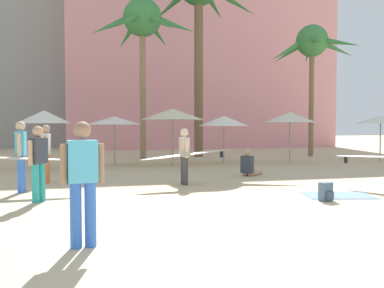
{
  "coord_description": "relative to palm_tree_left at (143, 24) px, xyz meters",
  "views": [
    {
      "loc": [
        -3.14,
        -5.56,
        1.7
      ],
      "look_at": [
        -0.39,
        4.98,
        1.23
      ],
      "focal_mm": 38.84,
      "sensor_mm": 36.0,
      "label": 1
    }
  ],
  "objects": [
    {
      "name": "ground",
      "position": [
        0.14,
        -16.04,
        -6.97
      ],
      "size": [
        120.0,
        120.0,
        0.0
      ],
      "primitive_type": "plane",
      "color": "#C6B28C"
    },
    {
      "name": "hotel_pink",
      "position": [
        6.37,
        13.25,
        1.26
      ],
      "size": [
        21.15,
        10.0,
        16.47
      ],
      "primitive_type": "cube",
      "color": "pink",
      "rests_on": "ground"
    },
    {
      "name": "palm_tree_left",
      "position": [
        0.0,
        0.0,
        0.0
      ],
      "size": [
        5.56,
        5.08,
        8.32
      ],
      "color": "#896B4C",
      "rests_on": "ground"
    },
    {
      "name": "palm_tree_center",
      "position": [
        9.44,
        -0.61,
        -0.79
      ],
      "size": [
        5.1,
        4.99,
        7.37
      ],
      "color": "brown",
      "rests_on": "ground"
    },
    {
      "name": "cafe_umbrella_0",
      "position": [
        6.14,
        -4.34,
        -4.86
      ],
      "size": [
        2.32,
        2.32,
        2.36
      ],
      "color": "gray",
      "rests_on": "ground"
    },
    {
      "name": "cafe_umbrella_1",
      "position": [
        -4.5,
        -4.35,
        -4.91
      ],
      "size": [
        2.06,
        2.06,
        2.32
      ],
      "color": "gray",
      "rests_on": "ground"
    },
    {
      "name": "cafe_umbrella_2",
      "position": [
        10.87,
        -4.52,
        -4.95
      ],
      "size": [
        2.28,
        2.28,
        2.21
      ],
      "color": "gray",
      "rests_on": "ground"
    },
    {
      "name": "cafe_umbrella_3",
      "position": [
        0.7,
        -4.08,
        -4.76
      ],
      "size": [
        2.74,
        2.74,
        2.47
      ],
      "color": "gray",
      "rests_on": "ground"
    },
    {
      "name": "cafe_umbrella_5",
      "position": [
        -1.72,
        -3.45,
        -5.03
      ],
      "size": [
        2.39,
        2.39,
        2.12
      ],
      "color": "gray",
      "rests_on": "ground"
    },
    {
      "name": "cafe_umbrella_6",
      "position": [
        3.22,
        -3.53,
        -5.04
      ],
      "size": [
        2.35,
        2.35,
        2.18
      ],
      "color": "gray",
      "rests_on": "ground"
    },
    {
      "name": "beach_towel",
      "position": [
        3.0,
        -12.74,
        -6.97
      ],
      "size": [
        1.82,
        1.41,
        0.01
      ],
      "primitive_type": "cube",
      "rotation": [
        0.0,
        0.0,
        -0.24
      ],
      "color": "#6684E0",
      "rests_on": "ground"
    },
    {
      "name": "backpack",
      "position": [
        2.32,
        -13.29,
        -6.77
      ],
      "size": [
        0.34,
        0.31,
        0.42
      ],
      "rotation": [
        0.0,
        0.0,
        5.02
      ],
      "color": "#455B72",
      "rests_on": "ground"
    },
    {
      "name": "person_near_right",
      "position": [
        -0.2,
        -10.09,
        -6.08
      ],
      "size": [
        2.79,
        1.03,
        1.63
      ],
      "rotation": [
        0.0,
        0.0,
        3.18
      ],
      "color": "#3D3D42",
      "rests_on": "ground"
    },
    {
      "name": "person_mid_left",
      "position": [
        2.46,
        -8.44,
        -6.64
      ],
      "size": [
        0.97,
        0.89,
        0.96
      ],
      "rotation": [
        0.0,
        0.0,
        0.69
      ],
      "color": "tan",
      "rests_on": "ground"
    },
    {
      "name": "person_far_left",
      "position": [
        -4.57,
        -10.37,
        -6.01
      ],
      "size": [
        3.18,
        0.84,
        1.82
      ],
      "rotation": [
        0.0,
        0.0,
        6.24
      ],
      "color": "blue",
      "rests_on": "ground"
    },
    {
      "name": "person_mid_center",
      "position": [
        -3.03,
        -15.64,
        -6.0
      ],
      "size": [
        0.61,
        0.27,
        1.76
      ],
      "rotation": [
        0.0,
        0.0,
        1.7
      ],
      "color": "blue",
      "rests_on": "ground"
    },
    {
      "name": "person_far_right",
      "position": [
        -4.0,
        -11.8,
        -6.04
      ],
      "size": [
        0.42,
        0.55,
        1.7
      ],
      "rotation": [
        0.0,
        0.0,
        2.54
      ],
      "color": "teal",
      "rests_on": "ground"
    },
    {
      "name": "person_mid_right",
      "position": [
        -4.09,
        -8.57,
        -6.02
      ],
      "size": [
        0.25,
        0.6,
        1.73
      ],
      "rotation": [
        0.0,
        0.0,
        3.09
      ],
      "color": "orange",
      "rests_on": "ground"
    }
  ]
}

